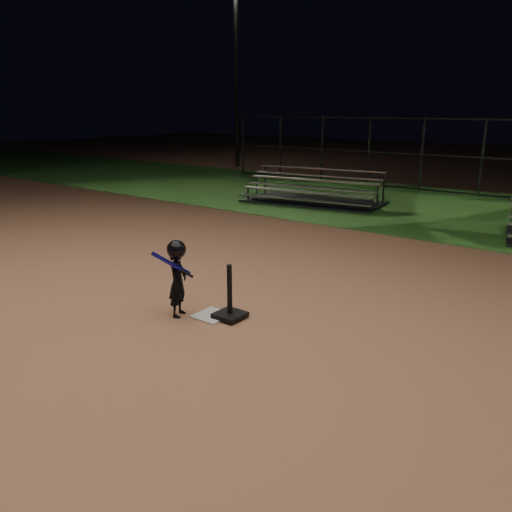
% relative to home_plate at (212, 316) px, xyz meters
% --- Properties ---
extents(ground, '(80.00, 80.00, 0.00)m').
position_rel_home_plate_xyz_m(ground, '(0.00, 0.00, -0.01)').
color(ground, '#AE724F').
rests_on(ground, ground).
extents(grass_strip, '(60.00, 8.00, 0.01)m').
position_rel_home_plate_xyz_m(grass_strip, '(0.00, 10.00, -0.01)').
color(grass_strip, '#25551B').
rests_on(grass_strip, ground).
extents(home_plate, '(0.45, 0.45, 0.02)m').
position_rel_home_plate_xyz_m(home_plate, '(0.00, 0.00, 0.00)').
color(home_plate, beige).
rests_on(home_plate, ground).
extents(batting_tee, '(0.38, 0.38, 0.75)m').
position_rel_home_plate_xyz_m(batting_tee, '(0.25, 0.10, 0.15)').
color(batting_tee, black).
rests_on(batting_tee, home_plate).
extents(child_batter, '(0.45, 0.60, 1.09)m').
position_rel_home_plate_xyz_m(child_batter, '(-0.39, -0.25, 0.57)').
color(child_batter, black).
rests_on(child_batter, ground).
extents(bleacher_left, '(4.39, 2.61, 1.01)m').
position_rel_home_plate_xyz_m(bleacher_left, '(-3.63, 8.54, 0.20)').
color(bleacher_left, '#AFAFB3').
rests_on(bleacher_left, ground).
extents(backstop_fence, '(20.08, 0.08, 2.50)m').
position_rel_home_plate_xyz_m(backstop_fence, '(0.00, 13.00, 1.24)').
color(backstop_fence, '#38383D').
rests_on(backstop_fence, ground).
extents(light_pole_left, '(0.90, 0.53, 8.30)m').
position_rel_home_plate_xyz_m(light_pole_left, '(-12.00, 14.94, 4.93)').
color(light_pole_left, '#2D2D30').
rests_on(light_pole_left, ground).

